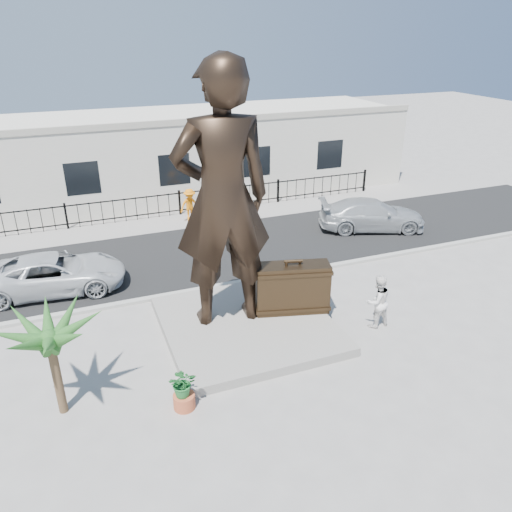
# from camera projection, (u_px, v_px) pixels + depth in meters

# --- Properties ---
(ground) EXTENTS (100.00, 100.00, 0.00)m
(ground) POSITION_uv_depth(u_px,v_px,m) (280.00, 351.00, 14.98)
(ground) COLOR #9E9991
(ground) RESTS_ON ground
(street) EXTENTS (40.00, 7.00, 0.01)m
(street) POSITION_uv_depth(u_px,v_px,m) (206.00, 250.00, 21.74)
(street) COLOR black
(street) RESTS_ON ground
(curb) EXTENTS (40.00, 0.25, 0.12)m
(curb) POSITION_uv_depth(u_px,v_px,m) (232.00, 284.00, 18.76)
(curb) COLOR #A5A399
(curb) RESTS_ON ground
(far_sidewalk) EXTENTS (40.00, 2.50, 0.02)m
(far_sidewalk) POSITION_uv_depth(u_px,v_px,m) (184.00, 219.00, 25.12)
(far_sidewalk) COLOR #9E9991
(far_sidewalk) RESTS_ON ground
(plinth) EXTENTS (5.20, 5.20, 0.30)m
(plinth) POSITION_uv_depth(u_px,v_px,m) (247.00, 325.00, 16.02)
(plinth) COLOR gray
(plinth) RESTS_ON ground
(fence) EXTENTS (22.00, 0.10, 1.20)m
(fence) POSITION_uv_depth(u_px,v_px,m) (180.00, 204.00, 25.55)
(fence) COLOR black
(fence) RESTS_ON ground
(building) EXTENTS (28.00, 7.00, 4.40)m
(building) POSITION_uv_depth(u_px,v_px,m) (161.00, 155.00, 28.43)
(building) COLOR silver
(building) RESTS_ON ground
(statue) EXTENTS (3.07, 2.15, 8.02)m
(statue) POSITION_uv_depth(u_px,v_px,m) (222.00, 199.00, 14.52)
(statue) COLOR black
(statue) RESTS_ON plinth
(suitcase) EXTENTS (2.49, 1.33, 1.67)m
(suitcase) POSITION_uv_depth(u_px,v_px,m) (292.00, 288.00, 16.22)
(suitcase) COLOR #322415
(suitcase) RESTS_ON plinth
(tourist) EXTENTS (0.92, 0.74, 1.80)m
(tourist) POSITION_uv_depth(u_px,v_px,m) (377.00, 301.00, 15.91)
(tourist) COLOR white
(tourist) RESTS_ON ground
(car_white) EXTENTS (5.18, 2.77, 1.38)m
(car_white) POSITION_uv_depth(u_px,v_px,m) (55.00, 273.00, 18.14)
(car_white) COLOR silver
(car_white) RESTS_ON street
(car_silver) EXTENTS (5.35, 3.56, 1.44)m
(car_silver) POSITION_uv_depth(u_px,v_px,m) (372.00, 215.00, 23.68)
(car_silver) COLOR #A7AAAC
(car_silver) RESTS_ON street
(worker) EXTENTS (1.16, 0.80, 1.64)m
(worker) POSITION_uv_depth(u_px,v_px,m) (190.00, 205.00, 24.62)
(worker) COLOR orange
(worker) RESTS_ON far_sidewalk
(palm_tree) EXTENTS (1.80, 1.80, 3.20)m
(palm_tree) POSITION_uv_depth(u_px,v_px,m) (64.00, 411.00, 12.67)
(palm_tree) COLOR #26571F
(palm_tree) RESTS_ON ground
(planter) EXTENTS (0.56, 0.56, 0.40)m
(planter) POSITION_uv_depth(u_px,v_px,m) (184.00, 401.00, 12.71)
(planter) COLOR #BA5331
(planter) RESTS_ON ground
(shrub) EXTENTS (0.79, 0.72, 0.77)m
(shrub) POSITION_uv_depth(u_px,v_px,m) (183.00, 383.00, 12.46)
(shrub) COLOR #236C2E
(shrub) RESTS_ON planter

